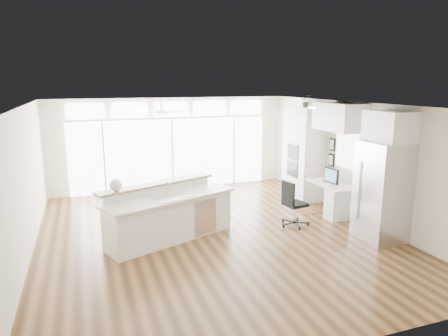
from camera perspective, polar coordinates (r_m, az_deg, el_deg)
name	(u,v)px	position (r m, az deg, el deg)	size (l,w,h in m)	color
floor	(214,235)	(8.53, -1.50, -9.49)	(7.00, 8.00, 0.02)	#3D2612
ceiling	(213,105)	(7.94, -1.61, 9.00)	(7.00, 8.00, 0.02)	white
wall_back	(171,144)	(11.94, -7.51, 3.45)	(7.00, 0.04, 2.70)	beige
wall_front	(324,246)	(4.66, 14.11, -10.77)	(7.00, 0.04, 2.70)	beige
wall_left	(23,186)	(7.83, -26.75, -2.37)	(0.04, 8.00, 2.70)	beige
wall_right	(356,161)	(9.77, 18.37, 0.99)	(0.04, 8.00, 2.70)	beige
glass_wall	(172,154)	(11.93, -7.41, 1.98)	(5.80, 0.06, 2.08)	white
transom_row	(171,109)	(11.77, -7.59, 8.37)	(5.90, 0.06, 0.40)	white
desk_window	(347,150)	(9.94, 17.21, 2.43)	(0.04, 0.85, 0.85)	white
ceiling_fan	(161,108)	(10.55, -8.98, 8.44)	(1.16, 1.16, 0.32)	white
recessed_lights	(210,105)	(8.13, -2.05, 8.93)	(3.40, 3.00, 0.02)	silver
oven_cabinet	(304,153)	(11.06, 11.30, 2.10)	(0.64, 1.20, 2.50)	white
desk_nook	(333,199)	(10.01, 15.27, -4.27)	(0.72, 1.30, 0.76)	white
upper_cabinets	(339,117)	(9.68, 16.12, 7.02)	(0.64, 1.30, 0.64)	white
refrigerator	(382,191)	(8.59, 21.63, -3.12)	(0.76, 0.90, 2.00)	silver
fridge_cabinet	(390,126)	(8.40, 22.63, 5.51)	(0.64, 0.90, 0.60)	white
framed_photos	(332,152)	(10.46, 15.15, 2.18)	(0.06, 0.22, 0.80)	black
kitchen_island	(170,213)	(8.17, -7.65, -6.41)	(2.77, 1.04, 1.10)	white
rug	(310,209)	(10.31, 12.21, -5.81)	(0.85, 0.61, 0.01)	#392012
office_chair	(295,204)	(8.98, 10.12, -5.03)	(0.53, 0.49, 1.02)	black
fishbowl	(116,185)	(7.87, -15.19, -2.37)	(0.24, 0.24, 0.24)	silver
monitor	(331,176)	(9.82, 15.08, -1.05)	(0.08, 0.49, 0.41)	black
keyboard	(325,184)	(9.77, 14.19, -2.25)	(0.11, 0.29, 0.01)	white
potted_plant	(306,102)	(10.91, 11.60, 9.21)	(0.28, 0.31, 0.24)	#365C27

